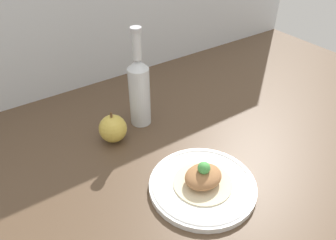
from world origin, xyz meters
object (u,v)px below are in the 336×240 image
object	(u,v)px
plated_food	(203,177)
cider_bottle	(139,89)
apple	(113,128)
plate	(202,185)

from	to	relation	value
plated_food	cider_bottle	xyz separation A→B (cm)	(1.63, 32.32, 8.06)
plated_food	cider_bottle	distance (cm)	33.35
cider_bottle	apple	world-z (taller)	cider_bottle
cider_bottle	apple	bearing A→B (deg)	-164.00
plate	plated_food	xyz separation A→B (cm)	(0.00, 0.00, 2.70)
plate	apple	distance (cm)	30.79
apple	plate	bearing A→B (deg)	-72.17
plate	apple	bearing A→B (deg)	107.83
plated_food	cider_bottle	bearing A→B (deg)	87.11
plate	cider_bottle	world-z (taller)	cider_bottle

